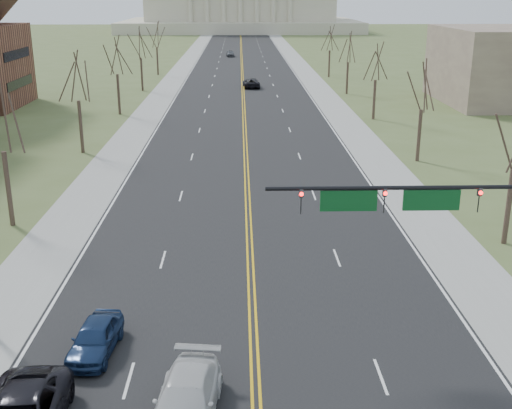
{
  "coord_description": "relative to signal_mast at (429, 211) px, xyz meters",
  "views": [
    {
      "loc": [
        -0.54,
        -11.91,
        14.58
      ],
      "look_at": [
        0.36,
        22.85,
        3.0
      ],
      "focal_mm": 45.0,
      "sensor_mm": 36.0,
      "label": 1
    }
  ],
  "objects": [
    {
      "name": "road",
      "position": [
        -7.45,
        96.5,
        -5.76
      ],
      "size": [
        20.0,
        380.0,
        0.01
      ],
      "primitive_type": "cube",
      "color": "black",
      "rests_on": "ground"
    },
    {
      "name": "sidewalk_left",
      "position": [
        -19.45,
        96.5,
        -5.75
      ],
      "size": [
        4.0,
        380.0,
        0.03
      ],
      "primitive_type": "cube",
      "color": "gray",
      "rests_on": "ground"
    },
    {
      "name": "sidewalk_right",
      "position": [
        4.55,
        96.5,
        -5.75
      ],
      "size": [
        4.0,
        380.0,
        0.03
      ],
      "primitive_type": "cube",
      "color": "gray",
      "rests_on": "ground"
    },
    {
      "name": "center_line",
      "position": [
        -7.45,
        96.5,
        -5.75
      ],
      "size": [
        0.42,
        380.0,
        0.01
      ],
      "primitive_type": "cube",
      "color": "gold",
      "rests_on": "road"
    },
    {
      "name": "edge_line_left",
      "position": [
        -17.25,
        96.5,
        -5.75
      ],
      "size": [
        0.15,
        380.0,
        0.01
      ],
      "primitive_type": "cube",
      "color": "silver",
      "rests_on": "road"
    },
    {
      "name": "edge_line_right",
      "position": [
        2.35,
        96.5,
        -5.75
      ],
      "size": [
        0.15,
        380.0,
        0.01
      ],
      "primitive_type": "cube",
      "color": "silver",
      "rests_on": "road"
    },
    {
      "name": "signal_mast",
      "position": [
        0.0,
        0.0,
        0.0
      ],
      "size": [
        12.12,
        0.44,
        7.2
      ],
      "color": "black",
      "rests_on": "ground"
    },
    {
      "name": "tree_l_0",
      "position": [
        -22.95,
        14.5,
        1.18
      ],
      "size": [
        3.96,
        3.96,
        9.0
      ],
      "color": "#34291F",
      "rests_on": "ground"
    },
    {
      "name": "tree_r_1",
      "position": [
        8.05,
        30.5,
        0.79
      ],
      "size": [
        3.74,
        3.74,
        8.5
      ],
      "color": "#34291F",
      "rests_on": "ground"
    },
    {
      "name": "tree_l_1",
      "position": [
        -22.95,
        34.5,
        1.18
      ],
      "size": [
        3.96,
        3.96,
        9.0
      ],
      "color": "#34291F",
      "rests_on": "ground"
    },
    {
      "name": "tree_r_2",
      "position": [
        8.05,
        50.5,
        0.79
      ],
      "size": [
        3.74,
        3.74,
        8.5
      ],
      "color": "#34291F",
      "rests_on": "ground"
    },
    {
      "name": "tree_l_2",
      "position": [
        -22.95,
        54.5,
        1.18
      ],
      "size": [
        3.96,
        3.96,
        9.0
      ],
      "color": "#34291F",
      "rests_on": "ground"
    },
    {
      "name": "tree_r_3",
      "position": [
        8.05,
        70.5,
        0.79
      ],
      "size": [
        3.74,
        3.74,
        8.5
      ],
      "color": "#34291F",
      "rests_on": "ground"
    },
    {
      "name": "tree_l_3",
      "position": [
        -22.95,
        74.5,
        1.18
      ],
      "size": [
        3.96,
        3.96,
        9.0
      ],
      "color": "#34291F",
      "rests_on": "ground"
    },
    {
      "name": "tree_r_4",
      "position": [
        8.05,
        90.5,
        0.79
      ],
      "size": [
        3.74,
        3.74,
        8.5
      ],
      "color": "#34291F",
      "rests_on": "ground"
    },
    {
      "name": "tree_l_4",
      "position": [
        -22.95,
        94.5,
        1.18
      ],
      "size": [
        3.96,
        3.96,
        9.0
      ],
      "color": "#34291F",
      "rests_on": "ground"
    },
    {
      "name": "car_sb_inner_second",
      "position": [
        -9.97,
        -5.94,
        -4.98
      ],
      "size": [
        2.73,
        5.5,
        1.54
      ],
      "primitive_type": "imported",
      "rotation": [
        0.0,
        0.0,
        -0.11
      ],
      "color": "silver",
      "rests_on": "road"
    },
    {
      "name": "car_sb_outer_second",
      "position": [
        -14.15,
        -1.41,
        -5.04
      ],
      "size": [
        2.03,
        4.28,
        1.41
      ],
      "primitive_type": "imported",
      "rotation": [
        0.0,
        0.0,
        -0.09
      ],
      "color": "navy",
      "rests_on": "road"
    },
    {
      "name": "car_far_nb",
      "position": [
        -6.09,
        77.5,
        -5.01
      ],
      "size": [
        2.7,
        5.4,
        1.47
      ],
      "primitive_type": "imported",
      "rotation": [
        0.0,
        0.0,
        3.19
      ],
      "color": "black",
      "rests_on": "road"
    },
    {
      "name": "car_far_sb",
      "position": [
        -10.08,
        128.79,
        -5.01
      ],
      "size": [
        2.11,
        4.46,
        1.47
      ],
      "primitive_type": "imported",
      "rotation": [
        0.0,
        0.0,
        0.09
      ],
      "color": "#575A5F",
      "rests_on": "road"
    }
  ]
}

